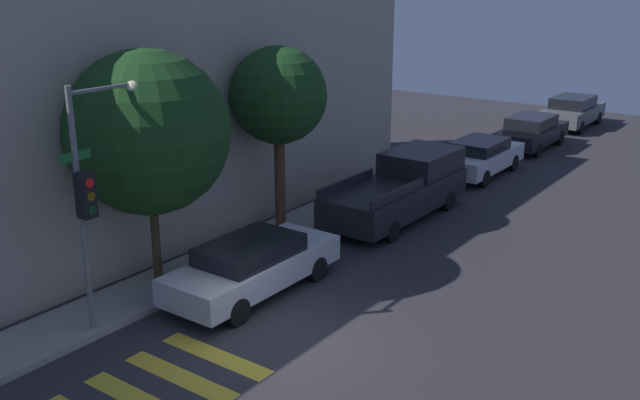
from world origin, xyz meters
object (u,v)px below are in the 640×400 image
Objects in this scene: sedan_tail_of_row at (573,111)px; tree_near_corner at (148,133)px; sedan_near_corner at (253,265)px; tree_midblock at (278,96)px; sedan_far_end at (531,131)px; traffic_light_pole at (96,173)px; pickup_truck at (402,187)px; sedan_middle at (480,156)px.

sedan_tail_of_row is 0.83× the size of tree_near_corner.
sedan_near_corner is 5.33m from tree_midblock.
tree_midblock is at bearing 171.42° from sedan_far_end.
sedan_near_corner is at bearing -22.26° from traffic_light_pole.
tree_near_corner is at bearing 164.68° from pickup_truck.
sedan_tail_of_row is (16.64, 0.00, -0.14)m from pickup_truck.
pickup_truck is 1.01× the size of tree_near_corner.
sedan_tail_of_row is (26.63, -1.27, -2.61)m from traffic_light_pole.
sedan_near_corner is 1.02× the size of sedan_far_end.
tree_midblock reaches higher than traffic_light_pole.
pickup_truck is at bearing 180.00° from sedan_tail_of_row.
sedan_tail_of_row is at bearing 0.00° from sedan_near_corner.
tree_near_corner is at bearing 180.00° from tree_midblock.
traffic_light_pole is 10.36m from pickup_truck.
sedan_middle is at bearing -0.00° from pickup_truck.
sedan_far_end reaches higher than sedan_near_corner.
pickup_truck is 11.06m from sedan_far_end.
sedan_middle is (15.75, -1.27, -2.67)m from traffic_light_pole.
sedan_near_corner is 0.86× the size of tree_midblock.
sedan_far_end is 19.27m from tree_near_corner.
tree_near_corner reaches higher than pickup_truck.
sedan_far_end is at bearing 0.00° from sedan_middle.
pickup_truck is 1.26× the size of sedan_far_end.
traffic_light_pole is 1.12× the size of sedan_near_corner.
tree_near_corner is (-0.97, 2.15, 3.01)m from sedan_near_corner.
tree_near_corner reaches higher than sedan_far_end.
traffic_light_pole is 21.24m from sedan_far_end.
sedan_far_end is 0.80× the size of tree_near_corner.
traffic_light_pole is at bearing -157.38° from tree_near_corner.
sedan_near_corner is 12.65m from sedan_middle.
tree_midblock is (6.77, 0.89, 0.53)m from traffic_light_pole.
tree_midblock reaches higher than sedan_middle.
tree_near_corner is (-24.50, 2.15, 2.94)m from sedan_tail_of_row.
sedan_near_corner is 23.53m from sedan_tail_of_row.
pickup_truck reaches higher than sedan_middle.
traffic_light_pole is 0.97× the size of tree_midblock.
sedan_middle is 10.87m from sedan_tail_of_row.
sedan_middle reaches higher than sedan_near_corner.
pickup_truck is at bearing 180.00° from sedan_far_end.
sedan_far_end is (5.28, 0.00, 0.02)m from sedan_middle.
sedan_tail_of_row is (10.87, 0.00, 0.05)m from sedan_middle.
sedan_far_end is at bearing -3.45° from traffic_light_pole.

